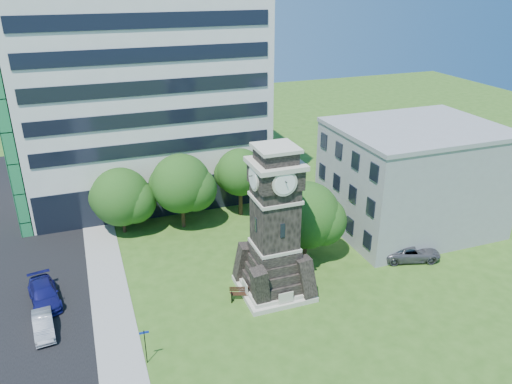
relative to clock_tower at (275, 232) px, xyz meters
name	(u,v)px	position (x,y,z in m)	size (l,w,h in m)	color
ground	(247,312)	(-3.00, -2.00, -5.28)	(160.00, 160.00, 0.00)	#2F5618
sidewalk	(111,301)	(-12.50, 3.00, -5.25)	(3.00, 70.00, 0.06)	gray
clock_tower	(275,232)	(0.00, 0.00, 0.00)	(5.40, 5.40, 12.22)	#BDB7A4
office_tall	(138,68)	(-6.20, 23.84, 8.94)	(26.20, 15.11, 28.60)	white
office_low	(412,177)	(16.97, 6.00, -0.07)	(15.20, 12.20, 10.40)	gray
car_street_mid	(43,325)	(-17.27, 0.82, -4.65)	(1.32, 3.80, 1.25)	#929398
car_street_north	(44,294)	(-17.29, 4.69, -4.55)	(2.03, 5.01, 1.45)	navy
car_east_lot	(411,252)	(13.27, 0.27, -4.56)	(2.40, 5.21, 1.45)	#4F4E54
park_bench	(243,293)	(-2.71, -0.21, -4.75)	(1.96, 0.52, 1.01)	black
street_sign	(145,343)	(-10.88, -4.74, -3.65)	(0.62, 0.06, 2.60)	black
tree_nw	(122,198)	(-10.03, 14.29, -1.63)	(6.24, 5.67, 6.64)	#332114
tree_nc	(182,185)	(-4.28, 13.44, -0.76)	(6.44, 5.86, 7.64)	#332114
tree_ne	(241,174)	(2.00, 14.09, -0.66)	(5.40, 4.91, 7.27)	#332114
tree_east	(307,217)	(4.62, 3.81, -1.22)	(6.50, 5.91, 7.18)	#332114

